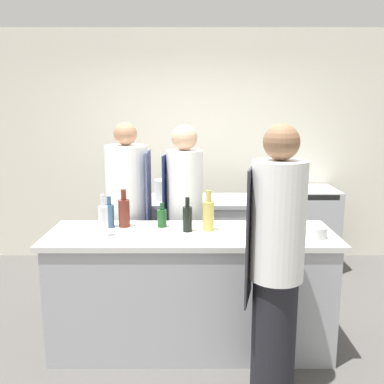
{
  "coord_description": "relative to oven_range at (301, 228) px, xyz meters",
  "views": [
    {
      "loc": [
        0.01,
        -3.16,
        1.89
      ],
      "look_at": [
        0.0,
        0.35,
        1.19
      ],
      "focal_mm": 40.0,
      "sensor_mm": 36.0,
      "label": 1
    }
  ],
  "objects": [
    {
      "name": "chef_at_prep_near",
      "position": [
        -0.76,
        -2.37,
        0.44
      ],
      "size": [
        0.38,
        0.37,
        1.79
      ],
      "rotation": [
        0.0,
        0.0,
        1.33
      ],
      "color": "black",
      "rests_on": "ground_plane"
    },
    {
      "name": "pass_counter",
      "position": [
        -1.32,
        -0.53,
        -0.0
      ],
      "size": [
        1.61,
        0.64,
        0.94
      ],
      "color": "#A8AAAF",
      "rests_on": "ground_plane"
    },
    {
      "name": "bottle_olive_oil",
      "position": [
        -1.53,
        -1.59,
        0.54
      ],
      "size": [
        0.08,
        0.08,
        0.2
      ],
      "color": "#19471E",
      "rests_on": "prep_counter"
    },
    {
      "name": "stockpot",
      "position": [
        -1.55,
        -0.54,
        0.57
      ],
      "size": [
        0.26,
        0.26,
        0.21
      ],
      "color": "#A8AAAF",
      "rests_on": "pass_counter"
    },
    {
      "name": "bowl_prep_small",
      "position": [
        -0.39,
        -1.87,
        0.5
      ],
      "size": [
        0.19,
        0.19,
        0.08
      ],
      "color": "#B7BABC",
      "rests_on": "prep_counter"
    },
    {
      "name": "bottle_sauce",
      "position": [
        -1.16,
        -1.69,
        0.59
      ],
      "size": [
        0.09,
        0.09,
        0.32
      ],
      "color": "#B2A84C",
      "rests_on": "prep_counter"
    },
    {
      "name": "wall_back",
      "position": [
        -1.3,
        0.37,
        0.93
      ],
      "size": [
        8.0,
        0.06,
        2.8
      ],
      "color": "silver",
      "rests_on": "ground_plane"
    },
    {
      "name": "cutting_board",
      "position": [
        -1.68,
        -1.83,
        0.47
      ],
      "size": [
        0.36,
        0.27,
        0.01
      ],
      "color": "white",
      "rests_on": "prep_counter"
    },
    {
      "name": "ground_plane",
      "position": [
        -1.3,
        -1.76,
        -0.47
      ],
      "size": [
        16.0,
        16.0,
        0.0
      ],
      "primitive_type": "plane",
      "color": "#4C4947"
    },
    {
      "name": "oven_range",
      "position": [
        0.0,
        0.0,
        0.0
      ],
      "size": [
        0.8,
        0.65,
        0.95
      ],
      "color": "#A8AAAF",
      "rests_on": "ground_plane"
    },
    {
      "name": "bottle_wine",
      "position": [
        -1.33,
        -1.72,
        0.57
      ],
      "size": [
        0.07,
        0.07,
        0.27
      ],
      "color": "black",
      "rests_on": "prep_counter"
    },
    {
      "name": "chef_at_pass_far",
      "position": [
        -1.36,
        -1.11,
        0.41
      ],
      "size": [
        0.36,
        0.35,
        1.73
      ],
      "rotation": [
        0.0,
        0.0,
        1.43
      ],
      "color": "black",
      "rests_on": "ground_plane"
    },
    {
      "name": "bottle_cooking_oil",
      "position": [
        -1.95,
        -1.84,
        0.59
      ],
      "size": [
        0.07,
        0.07,
        0.32
      ],
      "color": "silver",
      "rests_on": "prep_counter"
    },
    {
      "name": "chef_at_stove",
      "position": [
        -1.87,
        -1.12,
        0.4
      ],
      "size": [
        0.39,
        0.38,
        1.76
      ],
      "rotation": [
        0.0,
        0.0,
        -1.58
      ],
      "color": "black",
      "rests_on": "ground_plane"
    },
    {
      "name": "prep_counter",
      "position": [
        -1.3,
        -1.76,
        -0.0
      ],
      "size": [
        2.21,
        0.71,
        0.94
      ],
      "color": "#A8AAAF",
      "rests_on": "ground_plane"
    },
    {
      "name": "bottle_water",
      "position": [
        -1.84,
        -1.59,
        0.59
      ],
      "size": [
        0.09,
        0.09,
        0.31
      ],
      "color": "#5B2319",
      "rests_on": "prep_counter"
    },
    {
      "name": "bottle_vinegar",
      "position": [
        -1.95,
        -1.6,
        0.56
      ],
      "size": [
        0.08,
        0.08,
        0.26
      ],
      "color": "#2D5175",
      "rests_on": "prep_counter"
    },
    {
      "name": "bowl_mixing_large",
      "position": [
        -0.53,
        -1.57,
        0.5
      ],
      "size": [
        0.25,
        0.25,
        0.08
      ],
      "color": "navy",
      "rests_on": "prep_counter"
    }
  ]
}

